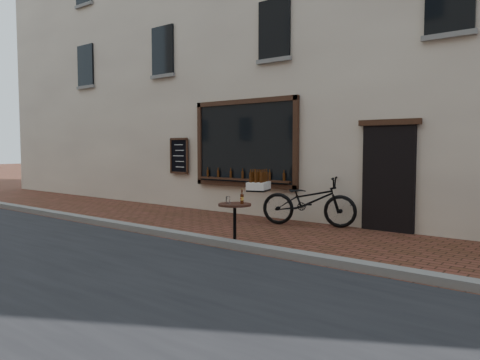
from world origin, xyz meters
The scene contains 5 objects.
ground centered at (0.00, 0.00, 0.00)m, with size 90.00×90.00×0.00m, color #4E2919.
kerb centered at (0.00, 0.20, 0.06)m, with size 90.00×0.25×0.12m, color slate.
shop_building centered at (0.00, 6.50, 5.00)m, with size 28.00×6.20×10.00m.
cargo_bicycle centered at (0.23, 3.00, 0.56)m, with size 2.51×1.45×1.18m.
bistro_table centered at (0.35, 0.35, 0.54)m, with size 0.59×0.59×1.01m.
Camera 1 is at (5.59, -5.97, 1.75)m, focal length 35.00 mm.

